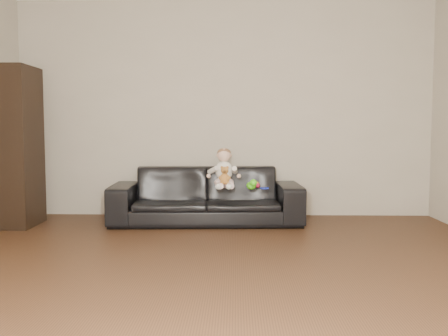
{
  "coord_description": "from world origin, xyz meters",
  "views": [
    {
      "loc": [
        0.14,
        -3.33,
        1.07
      ],
      "look_at": [
        0.01,
        2.15,
        0.63
      ],
      "focal_mm": 40.0,
      "sensor_mm": 36.0,
      "label": 1
    }
  ],
  "objects_px": {
    "teddy_bear": "(225,176)",
    "cabinet": "(15,147)",
    "toy_green": "(251,186)",
    "toy_rattle": "(257,185)",
    "sofa": "(206,195)",
    "baby": "(224,170)",
    "toy_blue_disc": "(264,188)"
  },
  "relations": [
    {
      "from": "teddy_bear",
      "to": "cabinet",
      "type": "bearing_deg",
      "value": 151.42
    },
    {
      "from": "sofa",
      "to": "toy_blue_disc",
      "type": "bearing_deg",
      "value": -18.0
    },
    {
      "from": "cabinet",
      "to": "toy_green",
      "type": "xyz_separation_m",
      "value": [
        2.57,
        -0.04,
        -0.41
      ]
    },
    {
      "from": "cabinet",
      "to": "toy_rattle",
      "type": "height_order",
      "value": "cabinet"
    },
    {
      "from": "teddy_bear",
      "to": "toy_green",
      "type": "bearing_deg",
      "value": -31.18
    },
    {
      "from": "toy_green",
      "to": "baby",
      "type": "bearing_deg",
      "value": 153.14
    },
    {
      "from": "toy_rattle",
      "to": "toy_blue_disc",
      "type": "bearing_deg",
      "value": -43.65
    },
    {
      "from": "toy_green",
      "to": "cabinet",
      "type": "bearing_deg",
      "value": 179.02
    },
    {
      "from": "sofa",
      "to": "cabinet",
      "type": "xyz_separation_m",
      "value": [
        -2.07,
        -0.22,
        0.56
      ]
    },
    {
      "from": "teddy_bear",
      "to": "toy_rattle",
      "type": "distance_m",
      "value": 0.4
    },
    {
      "from": "cabinet",
      "to": "baby",
      "type": "distance_m",
      "value": 2.29
    },
    {
      "from": "toy_green",
      "to": "toy_rattle",
      "type": "relative_size",
      "value": 2.13
    },
    {
      "from": "cabinet",
      "to": "teddy_bear",
      "type": "xyz_separation_m",
      "value": [
        2.28,
        -0.03,
        -0.31
      ]
    },
    {
      "from": "baby",
      "to": "toy_blue_disc",
      "type": "xyz_separation_m",
      "value": [
        0.44,
        -0.06,
        -0.19
      ]
    },
    {
      "from": "cabinet",
      "to": "teddy_bear",
      "type": "distance_m",
      "value": 2.3
    },
    {
      "from": "toy_blue_disc",
      "to": "teddy_bear",
      "type": "bearing_deg",
      "value": -170.71
    },
    {
      "from": "sofa",
      "to": "teddy_bear",
      "type": "distance_m",
      "value": 0.41
    },
    {
      "from": "toy_green",
      "to": "toy_rattle",
      "type": "height_order",
      "value": "toy_green"
    },
    {
      "from": "cabinet",
      "to": "toy_blue_disc",
      "type": "relative_size",
      "value": 18.2
    },
    {
      "from": "baby",
      "to": "toy_green",
      "type": "bearing_deg",
      "value": -44.09
    },
    {
      "from": "sofa",
      "to": "toy_rattle",
      "type": "height_order",
      "value": "sofa"
    },
    {
      "from": "sofa",
      "to": "baby",
      "type": "distance_m",
      "value": 0.37
    },
    {
      "from": "baby",
      "to": "toy_rattle",
      "type": "xyz_separation_m",
      "value": [
        0.37,
        0.01,
        -0.16
      ]
    },
    {
      "from": "toy_green",
      "to": "toy_rattle",
      "type": "distance_m",
      "value": 0.18
    },
    {
      "from": "toy_blue_disc",
      "to": "toy_green",
      "type": "bearing_deg",
      "value": -149.06
    },
    {
      "from": "toy_rattle",
      "to": "cabinet",
      "type": "bearing_deg",
      "value": -177.47
    },
    {
      "from": "cabinet",
      "to": "toy_green",
      "type": "bearing_deg",
      "value": -1.89
    },
    {
      "from": "toy_green",
      "to": "toy_blue_disc",
      "type": "distance_m",
      "value": 0.17
    },
    {
      "from": "sofa",
      "to": "toy_blue_disc",
      "type": "height_order",
      "value": "sofa"
    },
    {
      "from": "toy_rattle",
      "to": "toy_blue_disc",
      "type": "height_order",
      "value": "toy_rattle"
    },
    {
      "from": "cabinet",
      "to": "teddy_bear",
      "type": "height_order",
      "value": "cabinet"
    },
    {
      "from": "baby",
      "to": "toy_rattle",
      "type": "height_order",
      "value": "baby"
    }
  ]
}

